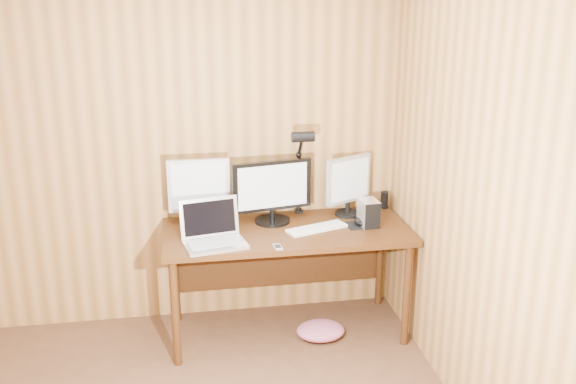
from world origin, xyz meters
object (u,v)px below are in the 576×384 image
object	(u,v)px
phone	(278,247)
laptop	(213,233)
desk	(285,242)
keyboard	(317,228)
hard_drive	(369,213)
speaker	(384,200)
monitor_left	(199,190)
monitor_right	(348,184)
monitor_center	(272,191)
desk_lamp	(301,160)
mouse	(361,222)

from	to	relation	value
phone	laptop	bearing A→B (deg)	152.25
desk	laptop	world-z (taller)	laptop
keyboard	hard_drive	world-z (taller)	hard_drive
laptop	desk	bearing A→B (deg)	13.78
desk	phone	size ratio (longest dim) A/B	17.09
speaker	monitor_left	bearing A→B (deg)	-174.04
monitor_right	keyboard	size ratio (longest dim) A/B	0.98
desk	monitor_right	bearing A→B (deg)	15.67
laptop	hard_drive	bearing A→B (deg)	-3.99
monitor_left	keyboard	bearing A→B (deg)	-14.68
desk	hard_drive	distance (m)	0.59
desk	monitor_center	distance (m)	0.36
monitor_right	keyboard	xyz separation A→B (m)	(-0.27, -0.24, -0.21)
hard_drive	desk_lamp	xyz separation A→B (m)	(-0.41, 0.25, 0.31)
monitor_center	monitor_left	world-z (taller)	monitor_left
monitor_center	speaker	bearing A→B (deg)	-0.61
phone	speaker	world-z (taller)	speaker
monitor_center	keyboard	size ratio (longest dim) A/B	1.28
keyboard	desk_lamp	bearing A→B (deg)	82.89
monitor_left	mouse	size ratio (longest dim) A/B	3.72
phone	monitor_right	bearing A→B (deg)	35.32
laptop	speaker	bearing A→B (deg)	8.77
monitor_right	laptop	size ratio (longest dim) A/B	1.00
keyboard	mouse	bearing A→B (deg)	-13.48
desk	monitor_right	xyz separation A→B (m)	(0.46, 0.13, 0.34)
monitor_center	monitor_right	world-z (taller)	monitor_center
monitor_center	hard_drive	distance (m)	0.65
desk	desk_lamp	xyz separation A→B (m)	(0.13, 0.15, 0.52)
laptop	keyboard	xyz separation A→B (m)	(0.68, 0.12, -0.06)
speaker	phone	bearing A→B (deg)	-145.08
keyboard	mouse	world-z (taller)	mouse
desk	mouse	xyz separation A→B (m)	(0.50, -0.08, 0.15)
monitor_center	monitor_left	distance (m)	0.48
mouse	desk_lamp	xyz separation A→B (m)	(-0.36, 0.24, 0.38)
desk_lamp	speaker	bearing A→B (deg)	-5.44
monitor_left	desk_lamp	xyz separation A→B (m)	(0.69, 0.07, 0.16)
hard_drive	monitor_center	bearing A→B (deg)	160.57
hard_drive	speaker	bearing A→B (deg)	52.64
mouse	phone	bearing A→B (deg)	-174.36
monitor_left	phone	distance (m)	0.69
monitor_center	phone	bearing A→B (deg)	-105.01
mouse	speaker	bearing A→B (deg)	29.02
monitor_center	mouse	world-z (taller)	monitor_center
monitor_right	desk_lamp	size ratio (longest dim) A/B	0.64
mouse	speaker	xyz separation A→B (m)	(0.26, 0.30, 0.04)
monitor_right	desk_lamp	xyz separation A→B (m)	(-0.33, 0.03, 0.18)
laptop	phone	xyz separation A→B (m)	(0.38, -0.15, -0.06)
monitor_center	monitor_left	xyz separation A→B (m)	(-0.48, 0.01, 0.02)
speaker	monitor_center	bearing A→B (deg)	-169.66
phone	desk_lamp	xyz separation A→B (m)	(0.24, 0.53, 0.40)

